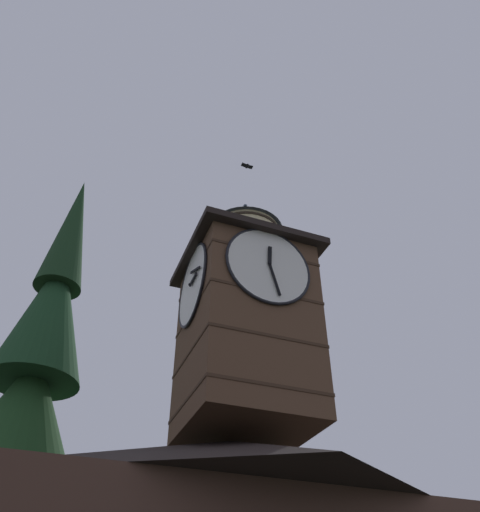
{
  "coord_description": "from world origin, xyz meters",
  "views": [
    {
      "loc": [
        4.29,
        12.91,
        1.72
      ],
      "look_at": [
        -1.22,
        -1.3,
        13.62
      ],
      "focal_mm": 36.73,
      "sensor_mm": 36.0,
      "label": 1
    }
  ],
  "objects_px": {
    "flying_bird_high": "(247,166)",
    "pine_tree_behind": "(257,498)",
    "pine_tree_aside": "(15,449)",
    "clock_tower": "(246,314)",
    "moon": "(325,496)"
  },
  "relations": [
    {
      "from": "pine_tree_aside",
      "to": "flying_bird_high",
      "type": "height_order",
      "value": "flying_bird_high"
    },
    {
      "from": "pine_tree_behind",
      "to": "pine_tree_aside",
      "type": "xyz_separation_m",
      "value": [
        8.72,
        -0.46,
        0.93
      ]
    },
    {
      "from": "pine_tree_behind",
      "to": "flying_bird_high",
      "type": "distance_m",
      "value": 14.71
    },
    {
      "from": "pine_tree_aside",
      "to": "flying_bird_high",
      "type": "bearing_deg",
      "value": 153.74
    },
    {
      "from": "flying_bird_high",
      "to": "pine_tree_behind",
      "type": "bearing_deg",
      "value": -115.77
    },
    {
      "from": "clock_tower",
      "to": "flying_bird_high",
      "type": "relative_size",
      "value": 15.61
    },
    {
      "from": "moon",
      "to": "flying_bird_high",
      "type": "distance_m",
      "value": 34.74
    },
    {
      "from": "pine_tree_aside",
      "to": "pine_tree_behind",
      "type": "bearing_deg",
      "value": 176.95
    },
    {
      "from": "pine_tree_behind",
      "to": "pine_tree_aside",
      "type": "height_order",
      "value": "pine_tree_aside"
    },
    {
      "from": "clock_tower",
      "to": "pine_tree_behind",
      "type": "bearing_deg",
      "value": -115.44
    },
    {
      "from": "clock_tower",
      "to": "pine_tree_aside",
      "type": "relative_size",
      "value": 0.45
    },
    {
      "from": "pine_tree_behind",
      "to": "flying_bird_high",
      "type": "bearing_deg",
      "value": 64.23
    },
    {
      "from": "pine_tree_aside",
      "to": "clock_tower",
      "type": "bearing_deg",
      "value": 138.16
    },
    {
      "from": "clock_tower",
      "to": "flying_bird_high",
      "type": "distance_m",
      "value": 10.1
    },
    {
      "from": "moon",
      "to": "flying_bird_high",
      "type": "relative_size",
      "value": 2.67
    }
  ]
}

